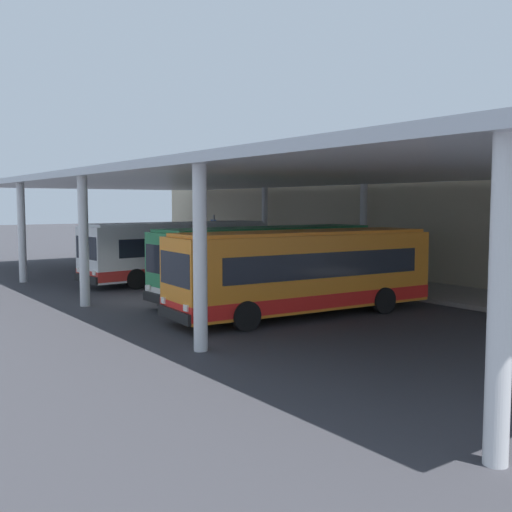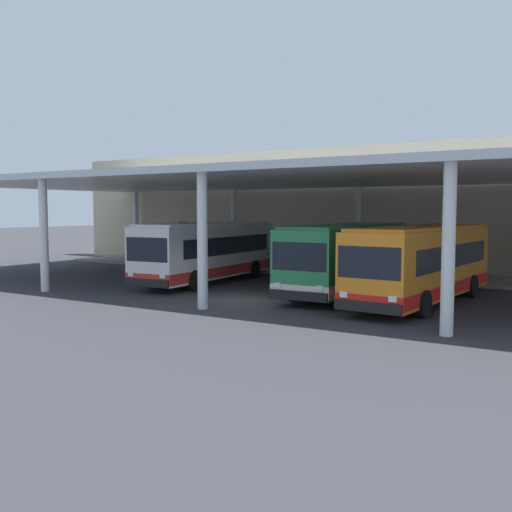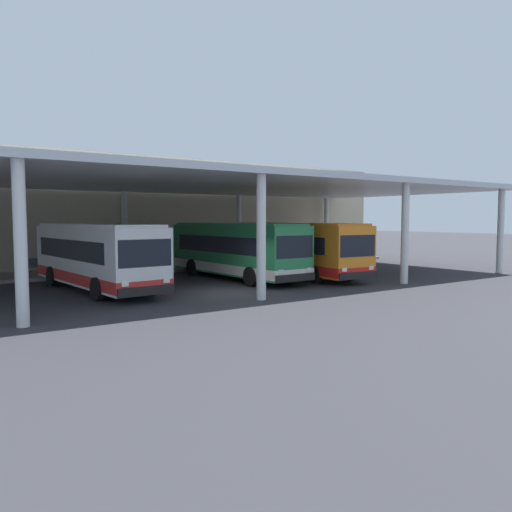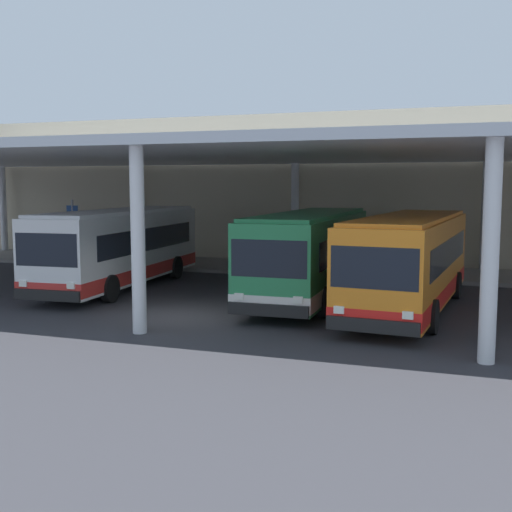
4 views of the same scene
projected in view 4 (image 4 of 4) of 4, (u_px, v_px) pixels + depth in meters
ground_plane at (179, 316)px, 20.40m from camera, size 200.00×200.00×0.00m
platform_kerb at (285, 268)px, 31.41m from camera, size 42.00×4.50×0.18m
station_building_facade at (303, 189)px, 34.02m from camera, size 48.00×1.60×7.89m
canopy_shelter at (240, 156)px, 24.97m from camera, size 40.00×17.00×5.55m
bus_nearest_bay at (121, 247)px, 25.91m from camera, size 3.24×10.68×3.17m
bus_second_bay at (310, 254)px, 23.36m from camera, size 2.87×10.58×3.17m
bus_middle_bay at (410, 261)px, 21.12m from camera, size 3.27×10.68×3.17m
bench_waiting at (177, 252)px, 33.37m from camera, size 1.80×0.45×0.92m
banner_sign at (73, 226)px, 34.29m from camera, size 0.70×0.12×3.20m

